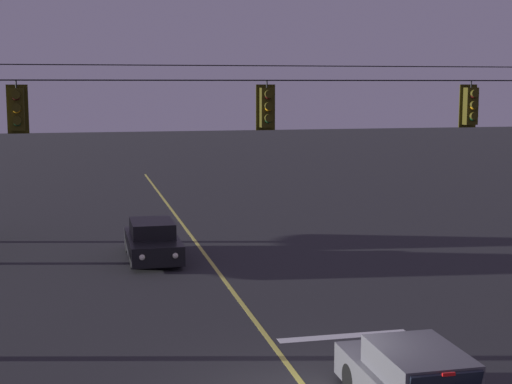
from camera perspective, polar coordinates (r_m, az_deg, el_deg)
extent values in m
cube|color=#D1C64C|center=(25.63, -2.51, -6.28)|extent=(0.14, 60.00, 0.01)
cube|color=silver|center=(19.96, 6.46, -10.51)|extent=(3.40, 0.36, 0.01)
cylinder|color=black|center=(18.97, 0.68, 8.23)|extent=(16.04, 0.03, 0.03)
cylinder|color=black|center=(18.97, 0.68, 9.29)|extent=(16.04, 0.02, 0.02)
cylinder|color=black|center=(18.49, -17.27, 7.61)|extent=(0.04, 0.04, 0.18)
cube|color=#332D0A|center=(18.49, -17.19, 5.84)|extent=(0.32, 0.26, 0.96)
cube|color=#332D0A|center=(18.64, -17.16, 5.86)|extent=(0.48, 0.03, 1.12)
sphere|color=#380A0A|center=(18.33, -17.27, 6.72)|extent=(0.17, 0.17, 0.17)
cylinder|color=#332D0A|center=(18.29, -17.28, 6.85)|extent=(0.20, 0.10, 0.20)
sphere|color=orange|center=(18.34, -17.23, 5.82)|extent=(0.17, 0.17, 0.17)
cylinder|color=#332D0A|center=(18.29, -17.24, 5.95)|extent=(0.20, 0.10, 0.20)
sphere|color=black|center=(18.35, -17.19, 4.93)|extent=(0.17, 0.17, 0.17)
cylinder|color=#332D0A|center=(18.30, -17.21, 5.05)|extent=(0.20, 0.10, 0.20)
cylinder|color=black|center=(18.98, 0.81, 7.96)|extent=(0.04, 0.04, 0.18)
cube|color=#332D0A|center=(18.99, 0.81, 6.24)|extent=(0.32, 0.26, 0.96)
cube|color=#332D0A|center=(19.13, 0.70, 6.25)|extent=(0.48, 0.03, 1.12)
sphere|color=#380A0A|center=(18.82, 0.92, 7.10)|extent=(0.17, 0.17, 0.17)
cylinder|color=#332D0A|center=(18.78, 0.95, 7.23)|extent=(0.20, 0.10, 0.20)
sphere|color=orange|center=(18.83, 0.92, 6.23)|extent=(0.17, 0.17, 0.17)
cylinder|color=#332D0A|center=(18.79, 0.95, 6.35)|extent=(0.20, 0.10, 0.20)
sphere|color=black|center=(18.84, 0.92, 5.35)|extent=(0.17, 0.17, 0.17)
cylinder|color=#332D0A|center=(18.80, 0.95, 5.47)|extent=(0.20, 0.10, 0.20)
cylinder|color=black|center=(20.95, 15.58, 7.67)|extent=(0.04, 0.04, 0.18)
cube|color=#332D0A|center=(20.96, 15.52, 6.12)|extent=(0.32, 0.26, 0.96)
cube|color=#332D0A|center=(21.08, 15.34, 6.13)|extent=(0.48, 0.03, 1.12)
sphere|color=#380A0A|center=(20.81, 15.76, 6.89)|extent=(0.17, 0.17, 0.17)
cylinder|color=#332D0A|center=(20.78, 15.82, 7.00)|extent=(0.20, 0.10, 0.20)
sphere|color=orange|center=(20.82, 15.73, 6.10)|extent=(0.17, 0.17, 0.17)
cylinder|color=#332D0A|center=(20.78, 15.79, 6.21)|extent=(0.20, 0.10, 0.20)
sphere|color=black|center=(20.83, 15.70, 5.31)|extent=(0.17, 0.17, 0.17)
cylinder|color=#332D0A|center=(20.79, 15.76, 5.42)|extent=(0.20, 0.10, 0.20)
cube|color=#4C4C51|center=(15.15, 11.95, -12.25)|extent=(1.51, 2.15, 0.54)
cube|color=black|center=(15.96, 10.51, -11.16)|extent=(1.40, 0.21, 0.48)
cylinder|color=black|center=(16.40, 7.09, -13.52)|extent=(0.22, 0.64, 0.64)
cylinder|color=black|center=(16.98, 12.25, -12.88)|extent=(0.22, 0.64, 0.64)
cube|color=red|center=(14.09, 14.02, -12.90)|extent=(0.24, 0.04, 0.06)
cube|color=black|center=(28.36, -7.62, -3.91)|extent=(1.80, 4.30, 0.68)
cube|color=black|center=(28.35, -7.66, -2.66)|extent=(1.51, 2.15, 0.54)
cube|color=black|center=(27.44, -7.48, -3.01)|extent=(1.40, 0.21, 0.48)
cube|color=black|center=(29.40, -7.86, -2.28)|extent=(1.37, 0.18, 0.46)
cylinder|color=black|center=(27.18, -5.68, -4.80)|extent=(0.22, 0.64, 0.64)
cylinder|color=black|center=(27.04, -9.02, -4.93)|extent=(0.22, 0.64, 0.64)
cylinder|color=black|center=(29.77, -6.33, -3.69)|extent=(0.22, 0.64, 0.64)
cylinder|color=black|center=(29.64, -9.38, -3.80)|extent=(0.22, 0.64, 0.64)
sphere|color=white|center=(26.29, -5.96, -4.69)|extent=(0.20, 0.20, 0.20)
sphere|color=white|center=(26.18, -8.39, -4.79)|extent=(0.20, 0.20, 0.20)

